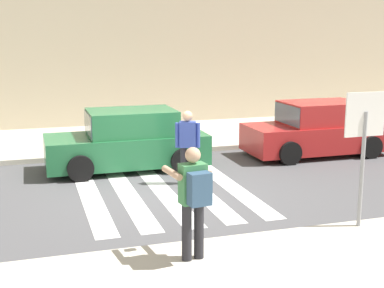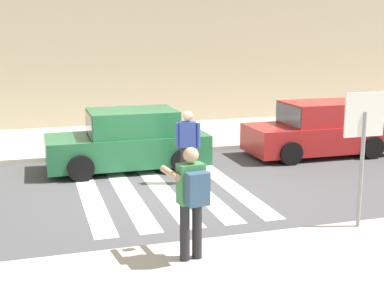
# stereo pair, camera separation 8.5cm
# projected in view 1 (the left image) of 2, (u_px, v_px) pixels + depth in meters

# --- Properties ---
(ground_plane) EXTENTS (120.00, 120.00, 0.00)m
(ground_plane) POSITION_uv_depth(u_px,v_px,m) (164.00, 192.00, 11.91)
(ground_plane) COLOR #4C4C4F
(sidewalk_far) EXTENTS (60.00, 4.80, 0.14)m
(sidewalk_far) POSITION_uv_depth(u_px,v_px,m) (118.00, 139.00, 17.51)
(sidewalk_far) COLOR beige
(sidewalk_far) RESTS_ON ground
(building_facade_far) EXTENTS (56.00, 4.00, 6.83)m
(building_facade_far) POSITION_uv_depth(u_px,v_px,m) (97.00, 34.00, 20.94)
(building_facade_far) COLOR beige
(building_facade_far) RESTS_ON ground
(crosswalk_stripe_0) EXTENTS (0.44, 5.20, 0.01)m
(crosswalk_stripe_0) POSITION_uv_depth(u_px,v_px,m) (90.00, 196.00, 11.64)
(crosswalk_stripe_0) COLOR silver
(crosswalk_stripe_0) RESTS_ON ground
(crosswalk_stripe_1) EXTENTS (0.44, 5.20, 0.01)m
(crosswalk_stripe_1) POSITION_uv_depth(u_px,v_px,m) (127.00, 193.00, 11.87)
(crosswalk_stripe_1) COLOR silver
(crosswalk_stripe_1) RESTS_ON ground
(crosswalk_stripe_2) EXTENTS (0.44, 5.20, 0.01)m
(crosswalk_stripe_2) POSITION_uv_depth(u_px,v_px,m) (162.00, 189.00, 12.10)
(crosswalk_stripe_2) COLOR silver
(crosswalk_stripe_2) RESTS_ON ground
(crosswalk_stripe_3) EXTENTS (0.44, 5.20, 0.01)m
(crosswalk_stripe_3) POSITION_uv_depth(u_px,v_px,m) (195.00, 186.00, 12.33)
(crosswalk_stripe_3) COLOR silver
(crosswalk_stripe_3) RESTS_ON ground
(crosswalk_stripe_4) EXTENTS (0.44, 5.20, 0.01)m
(crosswalk_stripe_4) POSITION_uv_depth(u_px,v_px,m) (227.00, 184.00, 12.56)
(crosswalk_stripe_4) COLOR silver
(crosswalk_stripe_4) RESTS_ON ground
(stop_sign) EXTENTS (0.76, 0.08, 2.37)m
(stop_sign) POSITION_uv_depth(u_px,v_px,m) (364.00, 130.00, 9.11)
(stop_sign) COLOR gray
(stop_sign) RESTS_ON sidewalk_near
(photographer_with_backpack) EXTENTS (0.65, 0.89, 1.72)m
(photographer_with_backpack) POSITION_uv_depth(u_px,v_px,m) (194.00, 194.00, 7.84)
(photographer_with_backpack) COLOR #232328
(photographer_with_backpack) RESTS_ON sidewalk_near
(pedestrian_crossing) EXTENTS (0.56, 0.35, 1.72)m
(pedestrian_crossing) POSITION_uv_depth(u_px,v_px,m) (188.00, 143.00, 12.40)
(pedestrian_crossing) COLOR #232328
(pedestrian_crossing) RESTS_ON ground
(parked_car_green) EXTENTS (4.10, 1.92, 1.55)m
(parked_car_green) POSITION_uv_depth(u_px,v_px,m) (128.00, 142.00, 13.81)
(parked_car_green) COLOR #236B3D
(parked_car_green) RESTS_ON ground
(parked_car_red) EXTENTS (4.10, 1.92, 1.55)m
(parked_car_red) POSITION_uv_depth(u_px,v_px,m) (317.00, 130.00, 15.42)
(parked_car_red) COLOR red
(parked_car_red) RESTS_ON ground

